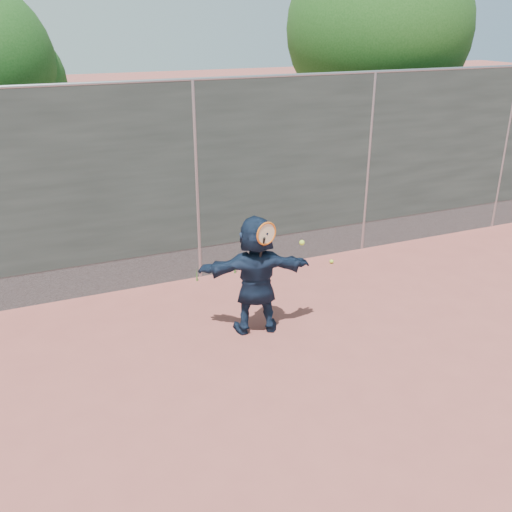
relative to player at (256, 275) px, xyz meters
name	(u,v)px	position (x,y,z in m)	size (l,w,h in m)	color
ground	(302,403)	(-0.16, -1.63, -0.78)	(80.00, 80.00, 0.00)	#9E4C42
player	(256,275)	(0.00, 0.00, 0.00)	(1.45, 0.46, 1.56)	#142137
ball_ground	(332,261)	(2.01, 1.49, -0.75)	(0.07, 0.07, 0.07)	#C0ED34
fence	(196,179)	(-0.16, 1.87, 0.80)	(20.00, 0.06, 3.03)	#38423D
swing_action	(270,236)	(0.10, -0.19, 0.58)	(0.71, 0.16, 0.51)	#D75D14
tree_right	(384,34)	(4.52, 4.12, 2.71)	(3.78, 3.60, 5.39)	#382314
weed_clump	(220,268)	(0.13, 1.75, -0.65)	(0.68, 0.07, 0.30)	#387226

